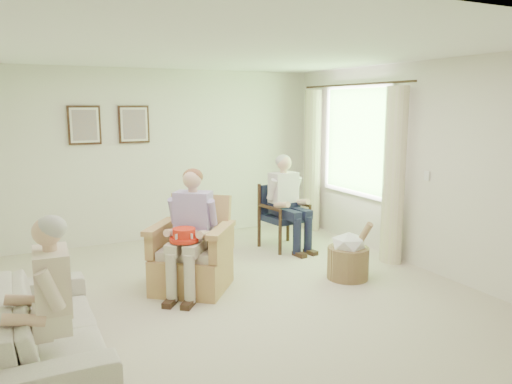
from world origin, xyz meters
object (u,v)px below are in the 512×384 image
person_sofa (48,295)px  wicker_armchair (191,260)px  person_dark (287,196)px  wood_armchair (282,213)px  sofa (48,328)px  hatbox (348,256)px  red_hat (184,236)px  person_wicker (194,223)px

person_sofa → wicker_armchair: bearing=135.5°
person_dark → wicker_armchair: bearing=-161.6°
wood_armchair → sofa: bearing=-156.0°
wood_armchair → sofa: wood_armchair is taller
hatbox → red_hat: bearing=173.2°
wicker_armchair → person_dark: person_dark is taller
person_wicker → red_hat: bearing=-98.8°
wood_armchair → sofa: (-3.33, -2.14, -0.20)m
person_sofa → hatbox: bearing=108.1°
person_dark → person_wicker: bearing=-158.2°
sofa → red_hat: bearing=-60.4°
wicker_armchair → wood_armchair: 2.06m
wicker_armchair → sofa: bearing=-106.9°
person_dark → red_hat: (-1.92, -1.19, -0.07)m
red_hat → hatbox: size_ratio=0.42×
wicker_armchair → sofa: wicker_armchair is taller
wood_armchair → person_dark: 0.32m
person_sofa → red_hat: 1.84m
wood_armchair → person_dark: size_ratio=0.68×
hatbox → sofa: bearing=-170.5°
person_dark → wood_armchair: bearing=81.3°
person_wicker → red_hat: (-0.16, -0.15, -0.09)m
wood_armchair → red_hat: bearing=-153.9°
wicker_armchair → sofa: 1.91m
person_dark → hatbox: size_ratio=1.83×
person_sofa → person_wicker: bearing=132.7°
person_dark → red_hat: bearing=-157.0°
wood_armchair → hatbox: size_ratio=1.25×
person_dark → hatbox: (0.04, -1.42, -0.49)m
wicker_armchair → person_dark: bearing=65.5°
person_sofa → sofa: bearing=-177.6°
person_wicker → person_sofa: person_wicker is taller
wicker_armchair → red_hat: wicker_armchair is taller
sofa → hatbox: bearing=-80.5°
sofa → person_sofa: size_ratio=1.61×
sofa → red_hat: (1.41, 0.80, 0.41)m
wood_armchair → person_wicker: 2.14m
person_wicker → person_sofa: (-1.57, -1.33, -0.08)m
sofa → person_sofa: person_sofa is taller
person_sofa → hatbox: (3.37, 0.95, -0.43)m
wood_armchair → red_hat: size_ratio=2.97×
red_hat → person_sofa: bearing=-140.0°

